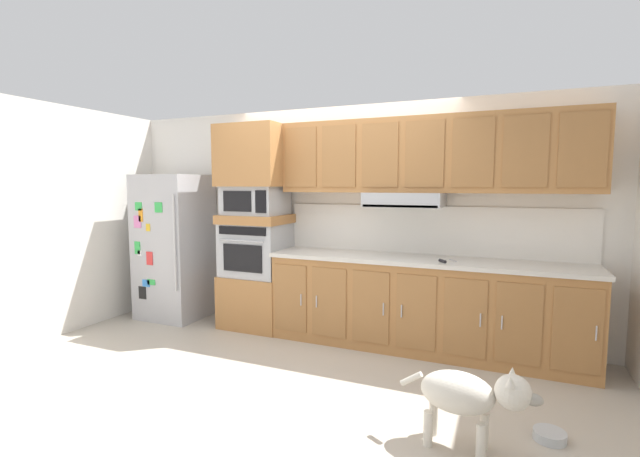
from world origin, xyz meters
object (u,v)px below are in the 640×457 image
(screwdriver, at_px, (443,261))
(dog_food_bowl, at_px, (550,435))
(built_in_oven, at_px, (256,249))
(microwave, at_px, (256,201))
(dog, at_px, (469,395))
(refrigerator, at_px, (175,246))

(screwdriver, xyz_separation_m, dog_food_bowl, (0.83, -1.10, -0.90))
(built_in_oven, height_order, microwave, microwave)
(built_in_oven, height_order, dog, built_in_oven)
(built_in_oven, distance_m, screwdriver, 2.12)
(dog, height_order, dog_food_bowl, dog)
(refrigerator, distance_m, dog, 3.95)
(refrigerator, xyz_separation_m, screwdriver, (3.25, -0.10, 0.05))
(built_in_oven, xyz_separation_m, dog_food_bowl, (2.95, -1.27, -0.87))
(built_in_oven, relative_size, dog, 0.83)
(microwave, relative_size, dog_food_bowl, 3.22)
(refrigerator, bearing_deg, screwdriver, -1.70)
(screwdriver, height_order, dog, screwdriver)
(built_in_oven, distance_m, dog, 2.98)
(refrigerator, height_order, dog, refrigerator)
(microwave, height_order, dog_food_bowl, microwave)
(dog, relative_size, dog_food_bowl, 4.23)
(built_in_oven, xyz_separation_m, screwdriver, (2.11, -0.16, 0.03))
(built_in_oven, xyz_separation_m, microwave, (0.00, -0.00, 0.56))
(screwdriver, bearing_deg, dog, -75.88)
(refrigerator, bearing_deg, microwave, 3.42)
(refrigerator, distance_m, built_in_oven, 1.14)
(refrigerator, relative_size, microwave, 2.73)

